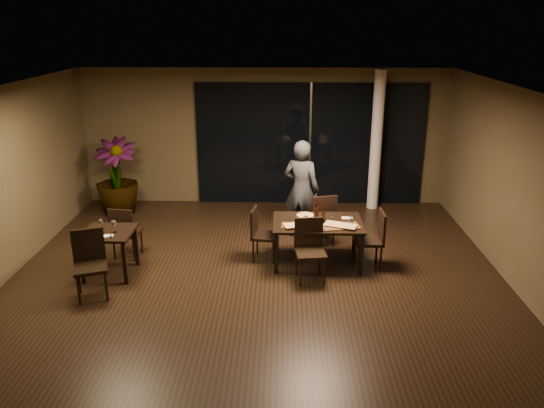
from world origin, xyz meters
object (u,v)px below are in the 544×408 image
(main_table, at_px, (318,226))
(bottle_c, at_px, (317,210))
(chair_main_far, at_px, (322,217))
(chair_side_far, at_px, (125,230))
(potted_plant, at_px, (116,177))
(chair_side_near, at_px, (90,260))
(chair_main_left, at_px, (260,231))
(side_table, at_px, (108,239))
(bottle_b, at_px, (323,215))
(chair_main_right, at_px, (374,236))
(diner, at_px, (301,190))
(chair_main_near, at_px, (310,246))
(bottle_a, at_px, (316,212))

(main_table, xyz_separation_m, bottle_c, (-0.01, 0.15, 0.23))
(chair_main_far, distance_m, chair_side_far, 3.51)
(chair_main_far, bearing_deg, potted_plant, -36.34)
(chair_main_far, distance_m, chair_side_near, 4.08)
(chair_main_far, distance_m, chair_main_left, 1.26)
(bottle_c, bearing_deg, side_table, -169.20)
(potted_plant, height_order, bottle_b, potted_plant)
(side_table, relative_size, bottle_b, 2.98)
(bottle_b, bearing_deg, bottle_c, 121.89)
(chair_main_left, bearing_deg, chair_side_far, 98.98)
(side_table, distance_m, chair_main_right, 4.35)
(chair_main_far, bearing_deg, chair_main_right, 118.19)
(bottle_c, bearing_deg, chair_main_left, -178.42)
(chair_main_left, distance_m, bottle_c, 1.03)
(diner, distance_m, potted_plant, 4.07)
(chair_main_far, bearing_deg, bottle_c, 61.06)
(main_table, height_order, chair_main_near, chair_main_near)
(side_table, height_order, bottle_c, bottle_c)
(main_table, relative_size, chair_side_far, 1.59)
(chair_side_far, bearing_deg, chair_main_left, -172.48)
(main_table, bearing_deg, side_table, -171.63)
(chair_main_right, bearing_deg, chair_side_far, -94.41)
(main_table, height_order, bottle_c, bottle_c)
(diner, height_order, bottle_c, diner)
(chair_side_near, bearing_deg, chair_main_far, 8.31)
(chair_main_right, bearing_deg, diner, -138.79)
(chair_main_far, relative_size, bottle_a, 3.15)
(chair_main_far, xyz_separation_m, chair_side_far, (-3.45, -0.61, -0.03))
(potted_plant, xyz_separation_m, bottle_b, (4.21, -2.40, 0.07))
(main_table, height_order, chair_main_far, chair_main_far)
(chair_side_far, bearing_deg, bottle_a, -173.95)
(side_table, relative_size, chair_side_far, 0.85)
(diner, bearing_deg, chair_main_near, 113.89)
(diner, bearing_deg, chair_side_near, 57.09)
(chair_main_far, relative_size, potted_plant, 0.62)
(chair_main_near, xyz_separation_m, chair_main_right, (1.09, 0.44, -0.01))
(chair_main_left, xyz_separation_m, bottle_c, (0.96, 0.03, 0.38))
(chair_main_near, relative_size, bottle_b, 3.71)
(chair_main_near, bearing_deg, main_table, 67.05)
(main_table, relative_size, bottle_c, 4.93)
(chair_main_left, xyz_separation_m, bottle_b, (1.06, -0.13, 0.37))
(diner, height_order, bottle_a, diner)
(chair_main_left, bearing_deg, bottle_b, -88.40)
(side_table, bearing_deg, bottle_b, 7.93)
(chair_main_far, distance_m, chair_main_near, 1.33)
(diner, relative_size, bottle_b, 7.03)
(chair_main_far, bearing_deg, diner, -64.35)
(bottle_c, bearing_deg, chair_side_near, -158.98)
(chair_main_far, relative_size, chair_main_right, 1.02)
(bottle_a, bearing_deg, diner, 100.49)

